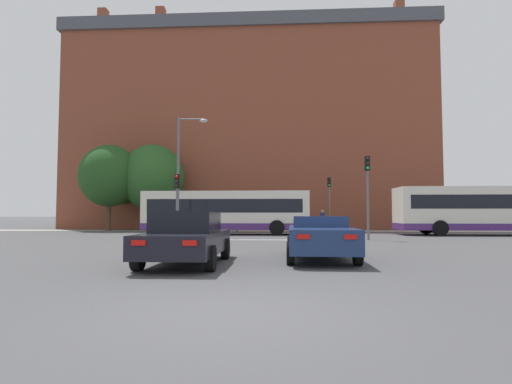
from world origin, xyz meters
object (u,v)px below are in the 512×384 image
(pedestrian_walking_east, at_px, (322,218))
(pedestrian_waiting, at_px, (237,218))
(car_roadster_right, at_px, (320,237))
(street_lamp_junction, at_px, (183,164))
(bus_crossing_trailing, at_px, (490,209))
(traffic_light_near_left, at_px, (177,195))
(bus_crossing_lead, at_px, (226,211))
(traffic_light_far_right, at_px, (329,195))
(traffic_light_near_right, at_px, (368,184))
(car_saloon_left, at_px, (187,237))

(pedestrian_walking_east, bearing_deg, pedestrian_waiting, 141.02)
(car_roadster_right, relative_size, street_lamp_junction, 0.64)
(street_lamp_junction, xyz_separation_m, pedestrian_waiting, (2.57, 7.99, -3.49))
(bus_crossing_trailing, xyz_separation_m, pedestrian_walking_east, (-10.37, 6.50, -0.68))
(car_roadster_right, bearing_deg, traffic_light_near_left, 128.16)
(pedestrian_waiting, bearing_deg, street_lamp_junction, -5.99)
(bus_crossing_lead, height_order, traffic_light_near_left, traffic_light_near_left)
(car_roadster_right, xyz_separation_m, street_lamp_junction, (-7.21, 11.92, 3.83))
(traffic_light_far_right, distance_m, street_lamp_junction, 12.98)
(pedestrian_walking_east, bearing_deg, traffic_light_near_right, -135.73)
(bus_crossing_trailing, distance_m, street_lamp_junction, 20.43)
(pedestrian_walking_east, bearing_deg, car_saloon_left, -156.22)
(car_roadster_right, bearing_deg, bus_crossing_lead, 109.78)
(traffic_light_far_right, bearing_deg, bus_crossing_trailing, -27.01)
(traffic_light_near_left, bearing_deg, pedestrian_walking_east, 52.28)
(traffic_light_far_right, height_order, pedestrian_waiting, traffic_light_far_right)
(bus_crossing_lead, bearing_deg, bus_crossing_trailing, 89.97)
(bus_crossing_lead, relative_size, traffic_light_near_right, 2.49)
(traffic_light_near_left, relative_size, pedestrian_walking_east, 2.06)
(traffic_light_far_right, height_order, pedestrian_walking_east, traffic_light_far_right)
(bus_crossing_trailing, height_order, traffic_light_near_left, traffic_light_near_left)
(car_roadster_right, xyz_separation_m, pedestrian_waiting, (-4.64, 19.91, 0.35))
(car_roadster_right, distance_m, street_lamp_junction, 14.45)
(pedestrian_waiting, bearing_deg, pedestrian_walking_east, 113.83)
(street_lamp_junction, distance_m, pedestrian_waiting, 9.09)
(traffic_light_near_left, bearing_deg, traffic_light_far_right, 47.55)
(traffic_light_far_right, relative_size, street_lamp_junction, 0.59)
(car_saloon_left, distance_m, traffic_light_near_left, 11.40)
(bus_crossing_trailing, distance_m, traffic_light_far_right, 11.25)
(bus_crossing_lead, bearing_deg, car_saloon_left, 3.67)
(bus_crossing_lead, xyz_separation_m, traffic_light_near_right, (8.41, -5.64, 1.45))
(car_saloon_left, bearing_deg, pedestrian_walking_east, 74.63)
(traffic_light_near_left, bearing_deg, bus_crossing_trailing, 15.79)
(car_saloon_left, relative_size, street_lamp_junction, 0.60)
(traffic_light_near_left, bearing_deg, car_saloon_left, -74.10)
(bus_crossing_lead, height_order, traffic_light_far_right, traffic_light_far_right)
(traffic_light_near_right, bearing_deg, traffic_light_far_right, 93.77)
(car_roadster_right, distance_m, traffic_light_far_right, 20.32)
(traffic_light_near_left, distance_m, street_lamp_junction, 3.32)
(car_saloon_left, distance_m, bus_crossing_lead, 16.48)
(bus_crossing_trailing, bearing_deg, car_saloon_left, -45.35)
(pedestrian_waiting, bearing_deg, car_roadster_right, 24.96)
(bus_crossing_lead, distance_m, bus_crossing_trailing, 17.67)
(bus_crossing_lead, height_order, pedestrian_walking_east, bus_crossing_lead)
(bus_crossing_lead, relative_size, pedestrian_waiting, 6.40)
(traffic_light_far_right, bearing_deg, car_roadster_right, -98.07)
(car_saloon_left, distance_m, traffic_light_far_right, 22.60)
(bus_crossing_lead, xyz_separation_m, traffic_light_far_right, (7.71, 5.07, 1.36))
(pedestrian_waiting, bearing_deg, bus_crossing_trailing, 85.86)
(traffic_light_near_left, relative_size, street_lamp_junction, 0.48)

